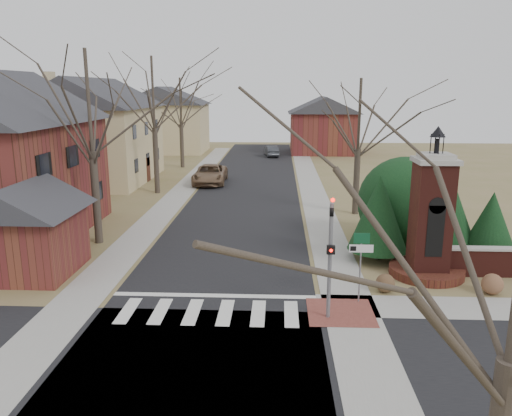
# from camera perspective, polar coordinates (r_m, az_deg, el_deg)

# --- Properties ---
(ground) EXTENTS (120.00, 120.00, 0.00)m
(ground) POSITION_cam_1_polar(r_m,az_deg,el_deg) (17.97, -5.75, -12.89)
(ground) COLOR olive
(ground) RESTS_ON ground
(main_street) EXTENTS (8.00, 70.00, 0.01)m
(main_street) POSITION_cam_1_polar(r_m,az_deg,el_deg) (38.82, -1.09, 1.67)
(main_street) COLOR black
(main_street) RESTS_ON ground
(cross_street) EXTENTS (120.00, 8.00, 0.01)m
(cross_street) POSITION_cam_1_polar(r_m,az_deg,el_deg) (15.37, -7.43, -17.81)
(cross_street) COLOR black
(cross_street) RESTS_ON ground
(crosswalk_zone) EXTENTS (8.00, 2.20, 0.02)m
(crosswalk_zone) POSITION_cam_1_polar(r_m,az_deg,el_deg) (18.67, -5.39, -11.78)
(crosswalk_zone) COLOR silver
(crosswalk_zone) RESTS_ON ground
(stop_bar) EXTENTS (8.00, 0.35, 0.02)m
(stop_bar) POSITION_cam_1_polar(r_m,az_deg,el_deg) (20.03, -4.79, -9.95)
(stop_bar) COLOR silver
(stop_bar) RESTS_ON ground
(sidewalk_right_main) EXTENTS (2.00, 60.00, 0.02)m
(sidewalk_right_main) POSITION_cam_1_polar(r_m,az_deg,el_deg) (38.83, 6.60, 1.60)
(sidewalk_right_main) COLOR gray
(sidewalk_right_main) RESTS_ON ground
(sidewalk_left) EXTENTS (2.00, 60.00, 0.02)m
(sidewalk_left) POSITION_cam_1_polar(r_m,az_deg,el_deg) (39.49, -8.64, 1.73)
(sidewalk_left) COLOR gray
(sidewalk_left) RESTS_ON ground
(curb_apron) EXTENTS (2.40, 2.40, 0.02)m
(curb_apron) POSITION_cam_1_polar(r_m,az_deg,el_deg) (18.83, 9.64, -11.69)
(curb_apron) COLOR brown
(curb_apron) RESTS_ON ground
(traffic_signal_pole) EXTENTS (0.28, 0.41, 4.50)m
(traffic_signal_pole) POSITION_cam_1_polar(r_m,az_deg,el_deg) (17.43, 8.50, -4.62)
(traffic_signal_pole) COLOR slate
(traffic_signal_pole) RESTS_ON ground
(sign_post) EXTENTS (0.90, 0.07, 2.75)m
(sign_post) POSITION_cam_1_polar(r_m,az_deg,el_deg) (19.13, 11.89, -5.12)
(sign_post) COLOR slate
(sign_post) RESTS_ON ground
(brick_gate_monument) EXTENTS (3.20, 3.20, 6.47)m
(brick_gate_monument) POSITION_cam_1_polar(r_m,az_deg,el_deg) (22.65, 19.27, -2.11)
(brick_gate_monument) COLOR #4D1C16
(brick_gate_monument) RESTS_ON ground
(house_stucco_left) EXTENTS (9.80, 12.80, 9.28)m
(house_stucco_left) POSITION_cam_1_polar(r_m,az_deg,el_deg) (45.91, -17.96, 8.65)
(house_stucco_left) COLOR tan
(house_stucco_left) RESTS_ON ground
(garage_left) EXTENTS (4.80, 4.80, 4.29)m
(garage_left) POSITION_cam_1_polar(r_m,az_deg,el_deg) (23.88, -24.91, -1.66)
(garage_left) COLOR brown
(garage_left) RESTS_ON ground
(house_distant_left) EXTENTS (10.80, 8.80, 8.53)m
(house_distant_left) POSITION_cam_1_polar(r_m,az_deg,el_deg) (65.63, -10.28, 10.06)
(house_distant_left) COLOR tan
(house_distant_left) RESTS_ON ground
(house_distant_right) EXTENTS (8.80, 8.80, 7.30)m
(house_distant_right) POSITION_cam_1_polar(r_m,az_deg,el_deg) (64.28, 7.66, 9.54)
(house_distant_right) COLOR brown
(house_distant_right) RESTS_ON ground
(evergreen_near) EXTENTS (2.80, 2.80, 4.10)m
(evergreen_near) POSITION_cam_1_polar(r_m,az_deg,el_deg) (24.06, 13.85, -0.51)
(evergreen_near) COLOR #473D33
(evergreen_near) RESTS_ON ground
(evergreen_mid) EXTENTS (3.40, 3.40, 4.70)m
(evergreen_mid) POSITION_cam_1_polar(r_m,az_deg,el_deg) (25.96, 20.55, 0.71)
(evergreen_mid) COLOR #473D33
(evergreen_mid) RESTS_ON ground
(evergreen_far) EXTENTS (2.40, 2.40, 3.30)m
(evergreen_far) POSITION_cam_1_polar(r_m,az_deg,el_deg) (25.90, 25.30, -1.36)
(evergreen_far) COLOR #473D33
(evergreen_far) RESTS_ON ground
(evergreen_mass) EXTENTS (4.80, 4.80, 4.80)m
(evergreen_mass) POSITION_cam_1_polar(r_m,az_deg,el_deg) (26.81, 16.64, 0.95)
(evergreen_mass) COLOR black
(evergreen_mass) RESTS_ON ground
(bare_tree_0) EXTENTS (8.05, 8.05, 11.15)m
(bare_tree_0) POSITION_cam_1_polar(r_m,az_deg,el_deg) (26.66, -18.65, 12.24)
(bare_tree_0) COLOR #473D33
(bare_tree_0) RESTS_ON ground
(bare_tree_1) EXTENTS (8.40, 8.40, 11.64)m
(bare_tree_1) POSITION_cam_1_polar(r_m,az_deg,el_deg) (39.08, -11.73, 13.33)
(bare_tree_1) COLOR #473D33
(bare_tree_1) RESTS_ON ground
(bare_tree_2) EXTENTS (7.35, 7.35, 10.19)m
(bare_tree_2) POSITION_cam_1_polar(r_m,az_deg,el_deg) (51.89, -8.65, 12.32)
(bare_tree_2) COLOR #473D33
(bare_tree_2) RESTS_ON ground
(bare_tree_3) EXTENTS (7.00, 7.00, 9.70)m
(bare_tree_3) POSITION_cam_1_polar(r_m,az_deg,el_deg) (32.32, 11.78, 10.97)
(bare_tree_3) COLOR #473D33
(bare_tree_3) RESTS_ON ground
(pickup_truck) EXTENTS (2.76, 5.79, 1.59)m
(pickup_truck) POSITION_cam_1_polar(r_m,az_deg,el_deg) (43.03, -5.27, 3.86)
(pickup_truck) COLOR brown
(pickup_truck) RESTS_ON ground
(distant_car) EXTENTS (1.92, 4.03, 1.28)m
(distant_car) POSITION_cam_1_polar(r_m,az_deg,el_deg) (60.28, 1.79, 6.52)
(distant_car) COLOR #3A3D42
(distant_car) RESTS_ON ground
(dry_shrub_left) EXTENTS (0.76, 0.76, 0.76)m
(dry_shrub_left) POSITION_cam_1_polar(r_m,az_deg,el_deg) (20.82, 14.55, -8.31)
(dry_shrub_left) COLOR brown
(dry_shrub_left) RESTS_ON ground
(dry_shrub_right) EXTENTS (0.84, 0.84, 0.84)m
(dry_shrub_right) POSITION_cam_1_polar(r_m,az_deg,el_deg) (22.07, 25.39, -7.86)
(dry_shrub_right) COLOR brown
(dry_shrub_right) RESTS_ON ground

